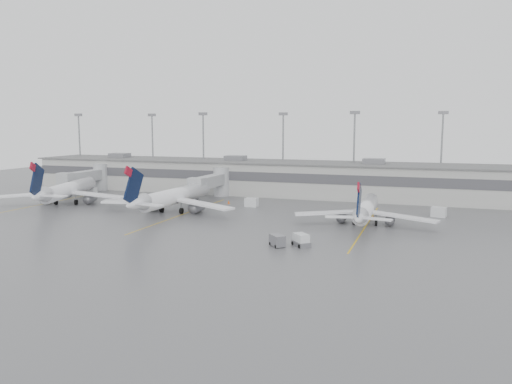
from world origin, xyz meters
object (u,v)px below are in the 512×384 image
(baggage_tug, at_px, (301,241))
(jet_mid_left, at_px, (173,196))
(jet_mid_right, at_px, (366,209))
(jet_far_left, at_px, (67,190))

(baggage_tug, bearing_deg, jet_mid_left, 106.36)
(jet_mid_left, distance_m, jet_mid_right, 37.53)
(jet_far_left, xyz_separation_m, jet_mid_right, (64.45, -1.41, -0.48))
(jet_far_left, distance_m, baggage_tug, 61.24)
(jet_far_left, bearing_deg, jet_mid_left, -20.19)
(jet_far_left, xyz_separation_m, jet_mid_left, (26.92, -1.62, -0.00))
(jet_far_left, bearing_deg, jet_mid_right, -18.00)
(jet_far_left, bearing_deg, baggage_tug, -36.13)
(jet_mid_right, distance_m, baggage_tug, 20.16)
(jet_mid_left, bearing_deg, jet_mid_right, 1.90)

